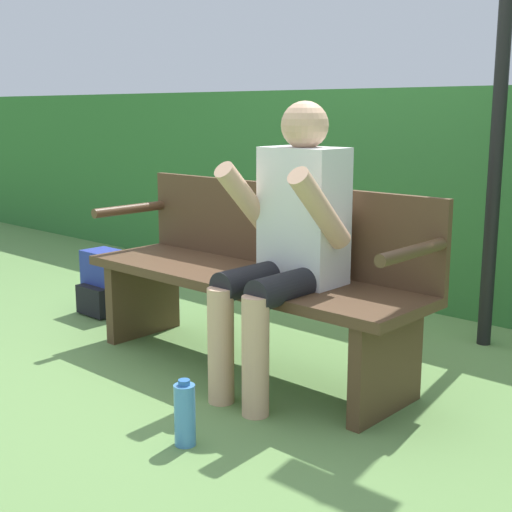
{
  "coord_description": "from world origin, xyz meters",
  "views": [
    {
      "loc": [
        2.2,
        -2.34,
        1.21
      ],
      "look_at": [
        0.15,
        -0.1,
        0.58
      ],
      "focal_mm": 50.0,
      "sensor_mm": 36.0,
      "label": 1
    }
  ],
  "objects_px": {
    "park_bench": "(256,274)",
    "person_seated": "(288,235)",
    "signpost": "(505,13)",
    "backpack": "(107,284)",
    "water_bottle": "(185,414)"
  },
  "relations": [
    {
      "from": "park_bench",
      "to": "person_seated",
      "type": "height_order",
      "value": "person_seated"
    },
    {
      "from": "signpost",
      "to": "person_seated",
      "type": "bearing_deg",
      "value": -108.48
    },
    {
      "from": "person_seated",
      "to": "water_bottle",
      "type": "height_order",
      "value": "person_seated"
    },
    {
      "from": "park_bench",
      "to": "signpost",
      "type": "height_order",
      "value": "signpost"
    },
    {
      "from": "backpack",
      "to": "water_bottle",
      "type": "relative_size",
      "value": 1.5
    },
    {
      "from": "person_seated",
      "to": "backpack",
      "type": "distance_m",
      "value": 1.64
    },
    {
      "from": "park_bench",
      "to": "person_seated",
      "type": "xyz_separation_m",
      "value": [
        0.29,
        -0.12,
        0.24
      ]
    },
    {
      "from": "person_seated",
      "to": "backpack",
      "type": "height_order",
      "value": "person_seated"
    },
    {
      "from": "signpost",
      "to": "park_bench",
      "type": "bearing_deg",
      "value": -123.26
    },
    {
      "from": "backpack",
      "to": "water_bottle",
      "type": "height_order",
      "value": "backpack"
    },
    {
      "from": "backpack",
      "to": "water_bottle",
      "type": "distance_m",
      "value": 1.84
    },
    {
      "from": "park_bench",
      "to": "backpack",
      "type": "distance_m",
      "value": 1.29
    },
    {
      "from": "water_bottle",
      "to": "signpost",
      "type": "relative_size",
      "value": 0.09
    },
    {
      "from": "water_bottle",
      "to": "park_bench",
      "type": "bearing_deg",
      "value": 115.2
    },
    {
      "from": "backpack",
      "to": "park_bench",
      "type": "bearing_deg",
      "value": -2.37
    }
  ]
}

